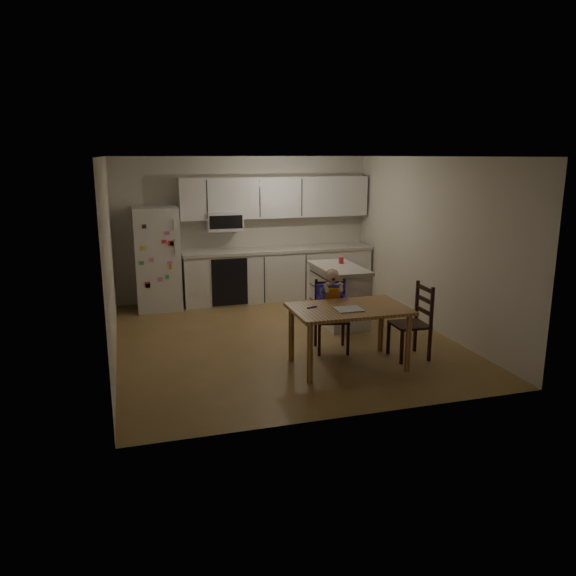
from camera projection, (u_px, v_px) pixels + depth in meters
The scene contains 10 objects.
room at pixel (274, 246), 8.04m from camera, with size 4.52×5.01×2.51m.
refrigerator at pixel (157, 259), 9.27m from camera, with size 0.72×0.70×1.70m, color silver.
kitchen_run at pixel (275, 250), 9.91m from camera, with size 3.37×0.62×2.15m.
kitchen_island at pixel (339, 294), 8.56m from camera, with size 0.63×1.20×0.88m.
red_cup at pixel (341, 260), 8.67m from camera, with size 0.08×0.08×0.10m, color red.
dining_table at pixel (349, 315), 6.74m from camera, with size 1.38×0.89×0.74m.
napkin at pixel (348, 309), 6.61m from camera, with size 0.31×0.27×0.01m, color silver.
toddler_spoon at pixel (311, 307), 6.69m from camera, with size 0.02×0.02×0.12m, color #3F2CD4.
chair_booster at pixel (331, 301), 7.31m from camera, with size 0.49×0.49×1.09m.
chair_side at pixel (417, 316), 7.07m from camera, with size 0.43×0.43×0.95m.
Camera 1 is at (-2.06, -7.22, 2.52)m, focal length 35.00 mm.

